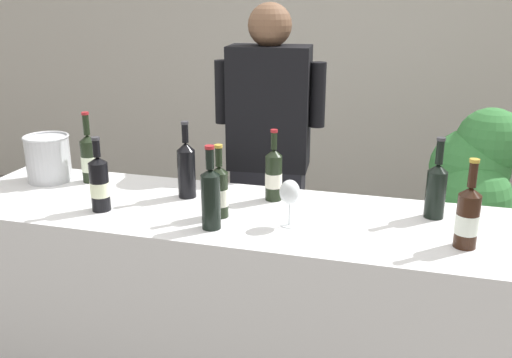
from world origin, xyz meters
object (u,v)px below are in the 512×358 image
at_px(wine_bottle_0, 89,158).
at_px(potted_shrub, 474,181).
at_px(wine_bottle_6, 468,217).
at_px(wine_bottle_3, 219,191).
at_px(person_server, 269,175).
at_px(wine_bottle_1, 274,174).
at_px(wine_bottle_7, 436,188).
at_px(wine_bottle_2, 100,183).
at_px(wine_glass, 290,194).
at_px(ice_bucket, 48,158).
at_px(wine_bottle_4, 211,196).
at_px(wine_bottle_5, 186,168).

height_order(wine_bottle_0, potted_shrub, wine_bottle_0).
height_order(wine_bottle_6, potted_shrub, wine_bottle_6).
height_order(wine_bottle_3, person_server, person_server).
relative_size(wine_bottle_1, wine_bottle_3, 1.05).
relative_size(wine_bottle_3, person_server, 0.17).
bearing_deg(wine_bottle_7, potted_shrub, 77.08).
xyz_separation_m(wine_bottle_1, potted_shrub, (0.95, 1.17, -0.32)).
bearing_deg(person_server, wine_bottle_6, -40.82).
bearing_deg(wine_bottle_6, wine_bottle_2, -178.90).
relative_size(wine_glass, ice_bucket, 0.84).
bearing_deg(wine_bottle_7, wine_bottle_0, 178.80).
xyz_separation_m(wine_bottle_0, wine_bottle_4, (0.76, -0.39, 0.01)).
distance_m(wine_bottle_4, potted_shrub, 1.93).
xyz_separation_m(wine_glass, ice_bucket, (-1.25, 0.24, -0.02)).
bearing_deg(person_server, wine_bottle_3, -90.73).
bearing_deg(potted_shrub, wine_bottle_2, -137.47).
bearing_deg(potted_shrub, wine_bottle_5, -137.23).
xyz_separation_m(wine_bottle_0, wine_bottle_7, (1.59, -0.03, 0.01)).
bearing_deg(wine_glass, wine_bottle_5, 158.47).
height_order(wine_glass, potted_shrub, potted_shrub).
height_order(wine_bottle_5, wine_glass, wine_bottle_5).
relative_size(wine_bottle_5, person_server, 0.20).
xyz_separation_m(wine_bottle_5, wine_bottle_7, (1.06, 0.04, -0.01)).
distance_m(wine_bottle_7, potted_shrub, 1.26).
xyz_separation_m(wine_bottle_3, wine_bottle_4, (0.01, -0.12, 0.02)).
height_order(wine_bottle_0, wine_bottle_1, wine_bottle_0).
bearing_deg(wine_bottle_0, potted_shrub, 31.77).
bearing_deg(wine_bottle_7, wine_bottle_1, 178.00).
bearing_deg(wine_bottle_1, person_server, 106.55).
height_order(wine_bottle_0, wine_bottle_6, wine_bottle_0).
height_order(wine_bottle_2, wine_bottle_6, wine_bottle_6).
bearing_deg(person_server, potted_shrub, 30.42).
relative_size(wine_bottle_4, wine_bottle_7, 0.99).
distance_m(wine_bottle_6, potted_shrub, 1.50).
height_order(wine_bottle_3, wine_bottle_4, wine_bottle_4).
bearing_deg(wine_bottle_0, ice_bucket, -168.82).
relative_size(wine_bottle_4, wine_glass, 1.76).
bearing_deg(wine_bottle_0, wine_glass, -14.95).
relative_size(wine_bottle_2, wine_bottle_5, 0.92).
height_order(wine_bottle_3, potted_shrub, wine_bottle_3).
bearing_deg(wine_bottle_4, person_server, 89.95).
bearing_deg(wine_bottle_7, wine_bottle_6, -69.03).
xyz_separation_m(wine_bottle_3, person_server, (0.01, 0.77, -0.17)).
bearing_deg(potted_shrub, wine_bottle_6, -96.67).
bearing_deg(wine_bottle_1, wine_bottle_5, -169.95).
bearing_deg(wine_bottle_7, wine_bottle_5, -177.63).
bearing_deg(person_server, wine_bottle_4, -90.05).
xyz_separation_m(wine_bottle_4, person_server, (0.00, 0.89, -0.19)).
bearing_deg(wine_bottle_3, potted_shrub, 51.81).
height_order(ice_bucket, potted_shrub, potted_shrub).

